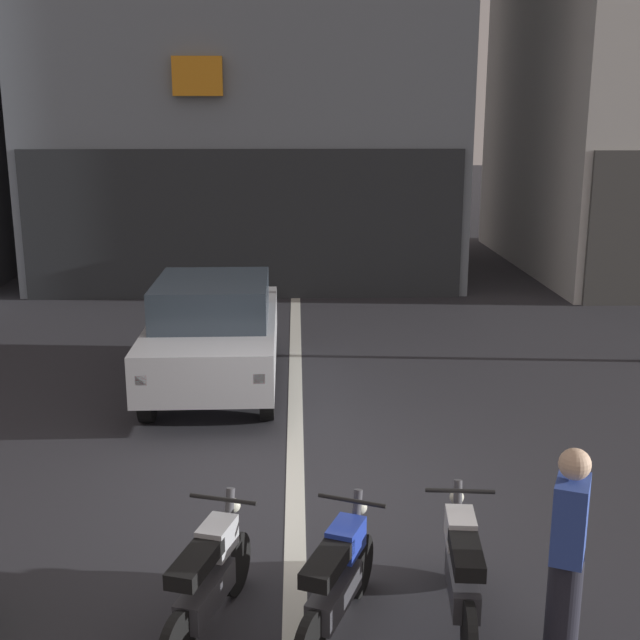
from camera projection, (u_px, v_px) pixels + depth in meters
name	position (u px, v px, depth m)	size (l,w,h in m)	color
ground_plane	(295.00, 497.00, 8.41)	(120.00, 120.00, 0.00)	#2B2B30
lane_centre_line	(295.00, 342.00, 14.22)	(0.20, 18.00, 0.01)	silver
car_silver_crossing_near	(214.00, 330.00, 11.56)	(1.82, 4.12, 1.64)	black
motorcycle_silver_row_leftmost	(209.00, 579.00, 6.10)	(0.65, 1.62, 0.98)	black
motorcycle_blue_row_left_mid	(337.00, 580.00, 6.08)	(0.74, 1.57, 0.98)	black
motorcycle_white_row_centre	(462.00, 569.00, 6.22)	(0.55, 1.67, 0.98)	black
person_by_motorcycles	(567.00, 557.00, 5.64)	(0.34, 0.42, 1.67)	#23232D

